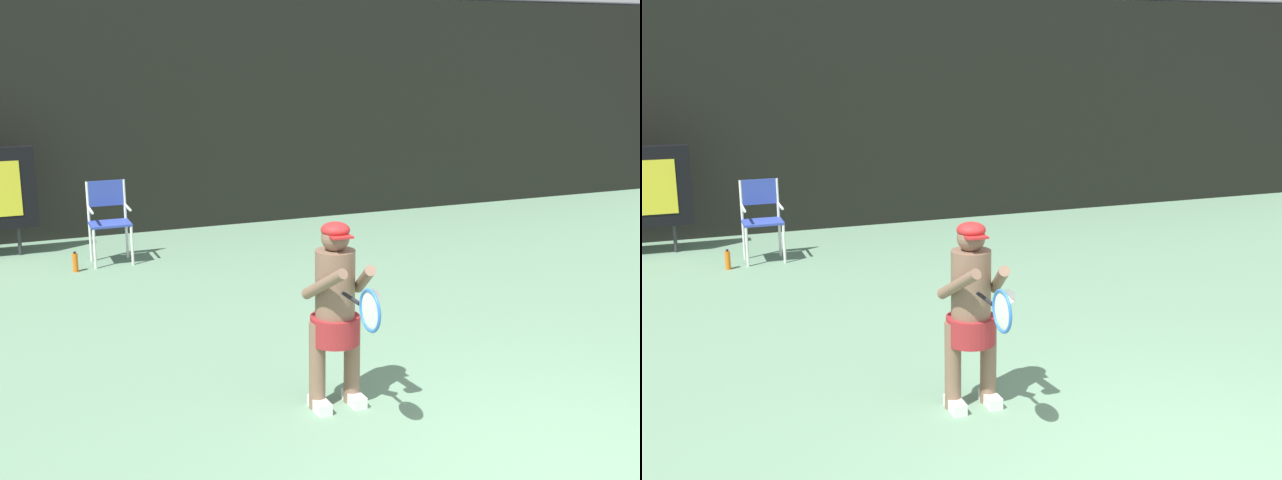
% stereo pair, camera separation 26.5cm
% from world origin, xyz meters
% --- Properties ---
extents(backdrop_screen, '(18.00, 0.12, 3.66)m').
position_xyz_m(backdrop_screen, '(0.00, 8.50, 1.81)').
color(backdrop_screen, black).
rests_on(backdrop_screen, ground).
extents(umpire_chair, '(0.52, 0.44, 1.08)m').
position_xyz_m(umpire_chair, '(-1.94, 6.83, 0.62)').
color(umpire_chair, white).
rests_on(umpire_chair, ground).
extents(water_bottle, '(0.07, 0.07, 0.27)m').
position_xyz_m(water_bottle, '(-2.43, 6.51, 0.12)').
color(water_bottle, orange).
rests_on(water_bottle, ground).
extents(tennis_player, '(0.53, 0.61, 1.49)m').
position_xyz_m(tennis_player, '(-0.96, 1.67, 0.82)').
color(tennis_player, white).
rests_on(tennis_player, ground).
extents(tennis_racket, '(0.03, 0.60, 0.31)m').
position_xyz_m(tennis_racket, '(-0.98, 1.07, 0.99)').
color(tennis_racket, black).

